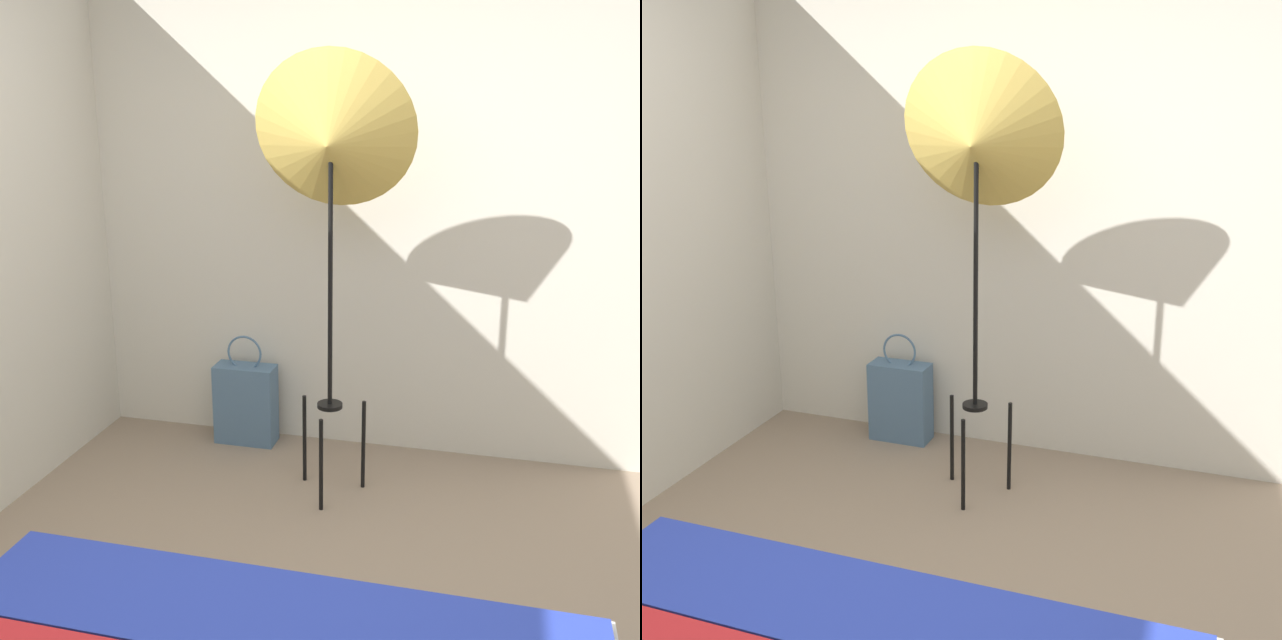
% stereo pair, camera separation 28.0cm
% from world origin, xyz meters
% --- Properties ---
extents(wall_back, '(8.00, 0.05, 2.60)m').
position_xyz_m(wall_back, '(0.00, 2.09, 1.30)').
color(wall_back, beige).
rests_on(wall_back, ground_plane).
extents(photo_umbrella, '(0.74, 0.42, 2.08)m').
position_xyz_m(photo_umbrella, '(-0.08, 1.47, 1.69)').
color(photo_umbrella, black).
rests_on(photo_umbrella, ground_plane).
extents(tote_bag, '(0.34, 0.15, 0.63)m').
position_xyz_m(tote_bag, '(-0.67, 1.93, 0.23)').
color(tote_bag, slate).
rests_on(tote_bag, ground_plane).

